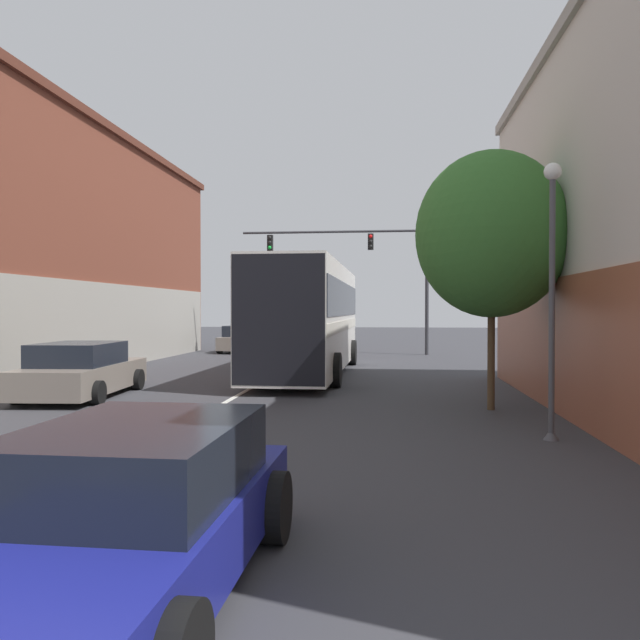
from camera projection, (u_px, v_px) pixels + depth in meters
The scene contains 8 objects.
lane_center_line at pixel (255, 386), 18.16m from camera, with size 0.14×46.68×0.01m.
bus at pixel (309, 314), 21.52m from camera, with size 2.85×11.92×3.69m.
hatchback_foreground at pixel (130, 516), 4.76m from camera, with size 2.04×4.30×1.31m.
parked_car_left_near at pixel (81, 371), 15.84m from camera, with size 2.38×4.64×1.38m.
parked_car_left_mid at pixel (244, 339), 32.86m from camera, with size 2.22×4.24×1.39m.
traffic_signal_gantry at pixel (369, 260), 31.01m from camera, with size 9.33×0.36×6.43m.
street_lamp at pixel (552, 288), 10.53m from camera, with size 0.29×0.29×4.69m.
street_tree_near at pixel (492, 234), 13.72m from camera, with size 3.34×3.01×5.72m.
Camera 1 is at (3.88, -0.47, 2.20)m, focal length 35.00 mm.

